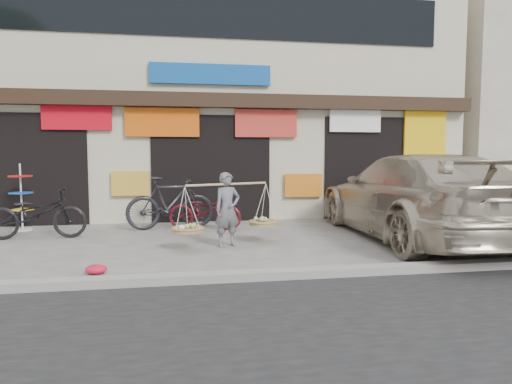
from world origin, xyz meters
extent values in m
plane|color=gray|center=(0.00, 0.00, 0.00)|extent=(70.00, 70.00, 0.00)
cube|color=gray|center=(0.00, -2.00, 0.06)|extent=(70.00, 0.25, 0.12)
cube|color=beige|center=(0.00, 6.50, 3.50)|extent=(14.00, 6.00, 7.00)
cube|color=black|center=(0.00, 3.48, 5.20)|extent=(12.00, 0.06, 1.20)
cube|color=black|center=(0.00, 3.35, 3.05)|extent=(14.00, 0.35, 0.35)
cube|color=black|center=(-4.50, 3.75, 1.35)|extent=(3.00, 0.60, 2.70)
cube|color=black|center=(0.00, 3.75, 1.35)|extent=(3.00, 0.60, 2.70)
cube|color=black|center=(4.50, 3.75, 1.35)|extent=(3.00, 0.60, 2.70)
cube|color=red|center=(-3.20, 3.42, 2.60)|extent=(1.60, 0.08, 0.60)
cube|color=#DB550B|center=(-1.20, 3.42, 2.50)|extent=(1.80, 0.08, 0.70)
cube|color=red|center=(1.40, 3.42, 2.50)|extent=(1.60, 0.08, 0.70)
cube|color=white|center=(3.80, 3.42, 2.60)|extent=(1.40, 0.08, 0.60)
cube|color=yellow|center=(5.80, 3.42, 2.20)|extent=(1.20, 0.08, 1.40)
cube|color=gold|center=(-2.00, 3.42, 1.00)|extent=(0.90, 0.08, 0.60)
cube|color=orange|center=(2.40, 3.42, 0.90)|extent=(1.00, 0.08, 0.60)
cube|color=#0F4F9F|center=(0.00, 3.42, 3.70)|extent=(3.00, 0.08, 0.50)
imported|color=slate|center=(0.06, 0.29, 0.70)|extent=(0.59, 0.49, 1.40)
cylinder|color=tan|center=(0.06, 0.29, 1.18)|extent=(1.56, 0.60, 0.04)
cylinder|color=#A4824E|center=(-0.68, 0.02, 0.38)|extent=(0.56, 0.56, 0.07)
ellipsoid|color=#A5BF66|center=(-0.68, 0.02, 0.44)|extent=(0.39, 0.39, 0.10)
cylinder|color=#A4824E|center=(0.81, 0.56, 0.38)|extent=(0.56, 0.56, 0.07)
ellipsoid|color=#A5BF66|center=(0.81, 0.56, 0.44)|extent=(0.39, 0.39, 0.10)
imported|color=black|center=(-3.70, 1.71, 0.52)|extent=(1.98, 0.72, 1.03)
imported|color=#242428|center=(-1.02, 2.48, 0.61)|extent=(2.08, 0.86, 1.21)
imported|color=#570E18|center=(-0.25, 2.26, 0.44)|extent=(1.79, 1.07, 0.89)
imported|color=beige|center=(3.91, 0.43, 0.86)|extent=(2.55, 6.01, 1.73)
cube|color=black|center=(3.97, 3.26, 0.55)|extent=(1.70, 0.14, 0.45)
cube|color=silver|center=(3.97, 3.33, 0.45)|extent=(0.45, 0.03, 0.12)
cylinder|color=silver|center=(-4.33, 2.84, 0.02)|extent=(0.42, 0.42, 0.04)
cylinder|color=silver|center=(-4.33, 2.84, 0.76)|extent=(0.04, 0.04, 1.52)
cube|color=yellow|center=(-4.33, 2.84, 0.47)|extent=(0.46, 0.46, 0.04)
cube|color=#194CB2|center=(-4.33, 2.84, 0.85)|extent=(0.46, 0.46, 0.04)
cube|color=red|center=(-4.33, 2.84, 1.23)|extent=(0.46, 0.46, 0.04)
ellipsoid|color=red|center=(-2.03, -1.33, 0.07)|extent=(0.31, 0.25, 0.14)
camera|label=1|loc=(-0.82, -8.13, 1.77)|focal=32.00mm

